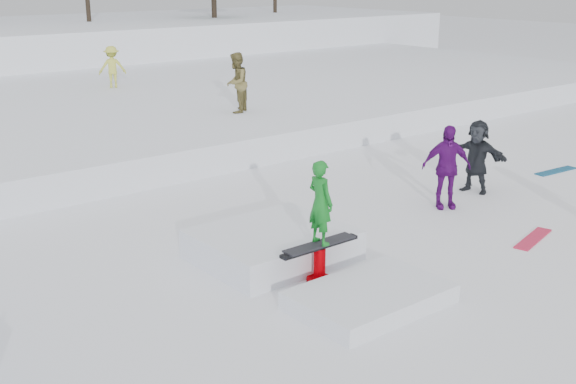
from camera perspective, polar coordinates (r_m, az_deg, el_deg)
ground at (r=12.05m, az=4.16°, el=-7.64°), size 120.00×120.00×0.00m
snow_midrise at (r=25.53m, az=-21.17°, el=5.51°), size 50.00×18.00×0.80m
walker_olive at (r=22.48m, az=-4.10°, el=8.61°), size 1.14×1.10×1.85m
walker_ygreen at (r=28.14m, az=-13.72°, el=9.58°), size 1.14×0.91×1.54m
spectator_purple at (r=16.13m, az=12.40°, el=1.95°), size 1.16×0.98×1.86m
spectator_dark at (r=17.49m, az=14.67°, el=2.74°), size 0.82×1.67×1.72m
loose_board_red at (r=14.92m, az=18.80°, el=-3.51°), size 1.43×0.61×0.03m
loose_board_teal at (r=20.11m, az=20.40°, el=1.57°), size 1.42×0.39×0.03m
jib_rail_feature at (r=12.60m, az=0.77°, el=-4.95°), size 2.60×4.40×2.11m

